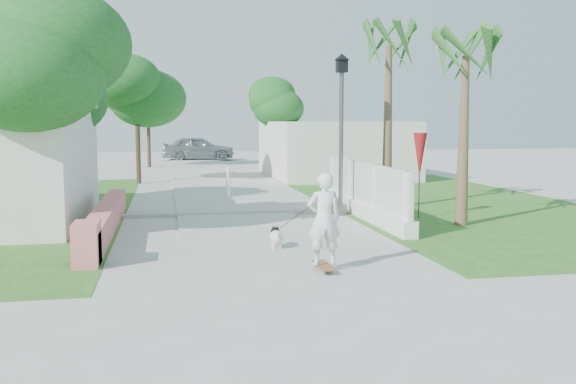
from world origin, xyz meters
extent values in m
plane|color=#B7B7B2|center=(0.00, 0.00, 0.00)|extent=(90.00, 90.00, 0.00)
cube|color=#B7B7B2|center=(0.00, 20.00, 0.03)|extent=(3.20, 36.00, 0.06)
cube|color=#999993|center=(0.00, 6.00, 0.05)|extent=(6.50, 0.25, 0.10)
cube|color=#2C5F1E|center=(7.00, 8.00, 0.01)|extent=(8.00, 20.00, 0.01)
cube|color=#DF7273|center=(-3.30, 4.00, 0.30)|extent=(0.45, 8.00, 0.60)
cube|color=#DF7273|center=(-3.30, 0.20, 0.40)|extent=(0.45, 0.80, 0.80)
cube|color=white|center=(3.40, 5.00, 0.20)|extent=(0.35, 7.00, 0.40)
cube|color=white|center=(3.40, 5.00, 0.95)|extent=(0.10, 7.00, 1.10)
cube|color=white|center=(3.40, 1.80, 0.75)|extent=(0.14, 0.14, 1.50)
cube|color=white|center=(3.40, 4.00, 0.75)|extent=(0.14, 0.14, 1.50)
cube|color=white|center=(3.40, 6.20, 0.75)|extent=(0.14, 0.14, 1.50)
cube|color=white|center=(3.40, 8.20, 0.75)|extent=(0.14, 0.14, 1.50)
cube|color=silver|center=(6.00, 18.00, 1.30)|extent=(6.00, 8.00, 2.60)
cylinder|color=#59595E|center=(2.90, 5.50, 0.15)|extent=(0.36, 0.36, 0.30)
cylinder|color=#59595E|center=(2.90, 5.50, 2.00)|extent=(0.12, 0.12, 4.00)
cube|color=black|center=(2.90, 5.50, 4.10)|extent=(0.28, 0.28, 0.35)
cone|color=black|center=(2.90, 5.50, 4.35)|extent=(0.44, 0.44, 0.18)
cylinder|color=white|center=(0.20, 10.00, 0.50)|extent=(0.12, 0.12, 1.00)
sphere|color=white|center=(0.20, 10.00, 1.02)|extent=(0.14, 0.14, 0.14)
cylinder|color=#59595E|center=(4.80, 4.50, 1.00)|extent=(0.04, 0.04, 2.00)
cone|color=maroon|center=(4.80, 4.50, 1.70)|extent=(0.36, 0.36, 1.20)
cylinder|color=#4C3826|center=(-4.50, 3.00, 1.92)|extent=(0.20, 0.20, 3.85)
ellipsoid|color=#175119|center=(-4.50, 3.00, 3.58)|extent=(3.60, 3.60, 2.70)
ellipsoid|color=#175119|center=(-4.30, 2.80, 3.92)|extent=(3.06, 3.06, 2.30)
ellipsoid|color=#175119|center=(-4.70, 3.20, 4.28)|extent=(2.70, 2.70, 2.02)
cylinder|color=#4C3826|center=(-5.50, 8.50, 1.75)|extent=(0.20, 0.20, 3.50)
ellipsoid|color=#175119|center=(-5.50, 8.50, 3.25)|extent=(3.20, 3.20, 2.40)
ellipsoid|color=#175119|center=(-5.30, 8.30, 3.60)|extent=(2.72, 2.72, 2.05)
ellipsoid|color=#175119|center=(-5.70, 8.70, 3.95)|extent=(2.40, 2.40, 1.79)
cylinder|color=#4C3826|center=(-3.00, 16.00, 1.92)|extent=(0.20, 0.20, 3.85)
ellipsoid|color=#175119|center=(-3.00, 16.00, 3.58)|extent=(3.40, 3.40, 2.55)
ellipsoid|color=#175119|center=(-2.80, 15.80, 3.92)|extent=(2.89, 2.89, 2.18)
ellipsoid|color=#175119|center=(-3.20, 16.20, 4.28)|extent=(2.55, 2.55, 1.90)
cylinder|color=#4C3826|center=(3.20, 20.00, 1.75)|extent=(0.20, 0.20, 3.50)
ellipsoid|color=#175119|center=(3.20, 20.00, 3.25)|extent=(3.00, 3.00, 2.25)
ellipsoid|color=#175119|center=(3.40, 19.80, 3.60)|extent=(2.55, 2.55, 1.92)
ellipsoid|color=#175119|center=(3.00, 20.20, 3.95)|extent=(2.25, 2.25, 1.68)
cylinder|color=#4C3826|center=(-2.80, 26.00, 1.92)|extent=(0.20, 0.20, 3.85)
ellipsoid|color=#175119|center=(-2.80, 26.00, 3.58)|extent=(3.20, 3.20, 2.40)
ellipsoid|color=#175119|center=(-2.60, 25.80, 3.92)|extent=(2.72, 2.72, 2.05)
ellipsoid|color=#175119|center=(-3.00, 26.20, 4.28)|extent=(2.40, 2.40, 1.79)
cone|color=brown|center=(4.60, 6.50, 2.40)|extent=(0.32, 0.32, 4.80)
cone|color=brown|center=(5.40, 3.20, 2.10)|extent=(0.32, 0.32, 4.20)
cube|color=brown|center=(0.81, -0.95, 0.09)|extent=(0.25, 0.85, 0.02)
imported|color=white|center=(0.81, -0.95, 0.91)|extent=(0.60, 0.40, 1.62)
cylinder|color=gray|center=(0.73, -1.25, 0.03)|extent=(0.03, 0.06, 0.06)
cylinder|color=gray|center=(0.89, -1.25, 0.03)|extent=(0.03, 0.06, 0.06)
cylinder|color=gray|center=(0.73, -0.64, 0.03)|extent=(0.03, 0.06, 0.06)
cylinder|color=gray|center=(0.89, -0.64, 0.03)|extent=(0.03, 0.06, 0.06)
ellipsoid|color=silver|center=(0.34, 1.20, 0.22)|extent=(0.30, 0.48, 0.29)
sphere|color=black|center=(0.35, 1.43, 0.31)|extent=(0.19, 0.19, 0.19)
sphere|color=silver|center=(0.36, 1.51, 0.29)|extent=(0.09, 0.09, 0.09)
cone|color=black|center=(0.31, 1.43, 0.40)|extent=(0.06, 0.06, 0.07)
cone|color=black|center=(0.40, 1.42, 0.40)|extent=(0.06, 0.06, 0.07)
cylinder|color=silver|center=(0.28, 1.32, 0.07)|extent=(0.04, 0.04, 0.13)
cylinder|color=silver|center=(0.42, 1.31, 0.07)|extent=(0.04, 0.04, 0.13)
cylinder|color=silver|center=(0.27, 1.10, 0.07)|extent=(0.04, 0.04, 0.13)
cylinder|color=silver|center=(0.41, 1.09, 0.07)|extent=(0.04, 0.04, 0.13)
cylinder|color=silver|center=(0.33, 0.98, 0.30)|extent=(0.03, 0.11, 0.11)
imported|color=#9FA1A6|center=(0.31, 32.00, 0.82)|extent=(4.89, 2.12, 1.64)
camera|label=1|loc=(-1.87, -11.63, 2.59)|focal=40.00mm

